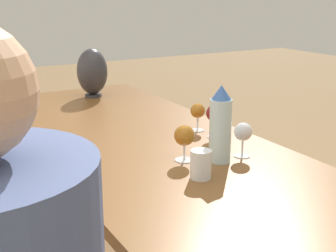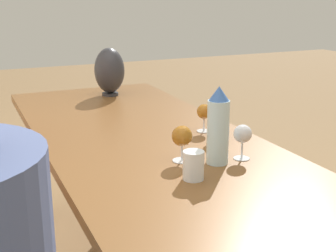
# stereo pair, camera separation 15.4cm
# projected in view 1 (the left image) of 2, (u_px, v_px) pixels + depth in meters

# --- Properties ---
(dining_table) EXTENTS (2.67, 0.82, 0.74)m
(dining_table) POSITION_uv_depth(u_px,v_px,m) (179.00, 178.00, 1.65)
(dining_table) COLOR brown
(dining_table) RESTS_ON ground_plane
(water_bottle) EXTENTS (0.08, 0.08, 0.27)m
(water_bottle) POSITION_uv_depth(u_px,v_px,m) (220.00, 125.00, 1.58)
(water_bottle) COLOR #ADCCD6
(water_bottle) RESTS_ON dining_table
(water_tumbler) EXTENTS (0.07, 0.07, 0.09)m
(water_tumbler) POSITION_uv_depth(u_px,v_px,m) (201.00, 164.00, 1.46)
(water_tumbler) COLOR silver
(water_tumbler) RESTS_ON dining_table
(vase) EXTENTS (0.17, 0.17, 0.27)m
(vase) POSITION_uv_depth(u_px,v_px,m) (92.00, 72.00, 2.55)
(vase) COLOR #2D2D33
(vase) RESTS_ON dining_table
(wine_glass_0) EXTENTS (0.06, 0.06, 0.12)m
(wine_glass_0) POSITION_uv_depth(u_px,v_px,m) (243.00, 133.00, 1.64)
(wine_glass_0) COLOR silver
(wine_glass_0) RESTS_ON dining_table
(wine_glass_1) EXTENTS (0.07, 0.07, 0.13)m
(wine_glass_1) POSITION_uv_depth(u_px,v_px,m) (215.00, 114.00, 1.85)
(wine_glass_1) COLOR silver
(wine_glass_1) RESTS_ON dining_table
(wine_glass_2) EXTENTS (0.06, 0.06, 0.12)m
(wine_glass_2) POSITION_uv_depth(u_px,v_px,m) (198.00, 112.00, 1.95)
(wine_glass_2) COLOR silver
(wine_glass_2) RESTS_ON dining_table
(wine_glass_4) EXTENTS (0.07, 0.07, 0.13)m
(wine_glass_4) POSITION_uv_depth(u_px,v_px,m) (184.00, 136.00, 1.60)
(wine_glass_4) COLOR silver
(wine_glass_4) RESTS_ON dining_table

